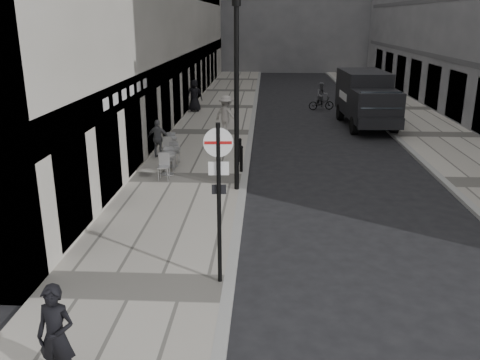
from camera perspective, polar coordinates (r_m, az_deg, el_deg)
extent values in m
cube|color=#AAA59A|center=(25.44, -3.28, 5.30)|extent=(4.00, 60.00, 0.12)
cube|color=#AAA59A|center=(26.61, 21.07, 4.69)|extent=(4.00, 60.00, 0.12)
imported|color=black|center=(8.43, -19.92, -16.18)|extent=(0.66, 0.49, 1.68)
cylinder|color=black|center=(10.41, -2.37, -2.91)|extent=(0.09, 0.09, 3.45)
cylinder|color=white|center=(10.02, -2.47, 4.24)|extent=(0.59, 0.08, 0.59)
cube|color=#B21414|center=(10.00, -2.48, 4.21)|extent=(0.54, 0.06, 0.06)
cube|color=white|center=(10.19, -2.41, 1.31)|extent=(0.42, 0.06, 0.28)
cylinder|color=black|center=(16.11, -0.39, 8.92)|extent=(0.16, 0.16, 5.86)
cylinder|color=black|center=(15.93, -0.42, 19.56)|extent=(0.27, 0.27, 0.34)
cylinder|color=black|center=(18.58, 0.14, 2.31)|extent=(0.12, 0.12, 0.92)
cylinder|color=black|center=(19.92, 0.00, 3.30)|extent=(0.12, 0.12, 0.88)
cylinder|color=black|center=(25.90, 12.71, 5.99)|extent=(0.35, 0.90, 0.89)
cylinder|color=black|center=(26.39, 16.87, 5.87)|extent=(0.35, 0.90, 0.89)
cylinder|color=black|center=(29.54, 11.20, 7.49)|extent=(0.35, 0.90, 0.89)
cylinder|color=black|center=(29.96, 14.90, 7.37)|extent=(0.35, 0.90, 0.89)
cube|color=black|center=(28.69, 13.62, 9.62)|extent=(2.40, 4.09, 2.22)
cube|color=black|center=(25.86, 15.03, 7.92)|extent=(2.31, 2.10, 1.55)
cube|color=#1E2328|center=(25.00, 15.58, 8.59)|extent=(1.96, 0.48, 0.82)
imported|color=black|center=(32.66, 9.11, 8.51)|extent=(1.66, 0.83, 0.84)
imported|color=#58585D|center=(32.59, 9.15, 9.39)|extent=(0.86, 0.72, 1.58)
imported|color=slate|center=(20.79, -9.17, 4.62)|extent=(0.92, 0.43, 1.53)
imported|color=#B7B0A9|center=(24.65, -1.58, 7.31)|extent=(1.41, 1.24, 1.90)
imported|color=black|center=(31.14, -5.13, 9.44)|extent=(0.96, 0.65, 1.91)
cylinder|color=silver|center=(21.15, -7.88, 2.80)|extent=(0.43, 0.43, 0.03)
cylinder|color=silver|center=(21.06, -7.92, 3.74)|extent=(0.06, 0.06, 0.72)
cylinder|color=silver|center=(20.98, -7.96, 4.69)|extent=(0.68, 0.68, 0.03)
cylinder|color=#B0B0B2|center=(19.53, -7.57, 1.57)|extent=(0.42, 0.42, 0.03)
cylinder|color=#B0B0B2|center=(19.44, -7.62, 2.55)|extent=(0.06, 0.06, 0.71)
cylinder|color=#B0B0B2|center=(19.35, -7.66, 3.57)|extent=(0.67, 0.67, 0.03)
cylinder|color=#AFAFB1|center=(18.54, -8.15, 0.67)|extent=(0.45, 0.45, 0.03)
cylinder|color=#AFAFB1|center=(18.44, -8.20, 1.78)|extent=(0.06, 0.06, 0.76)
cylinder|color=#AFAFB1|center=(18.34, -8.25, 2.92)|extent=(0.72, 0.72, 0.03)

